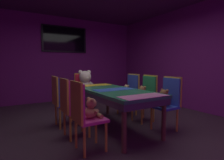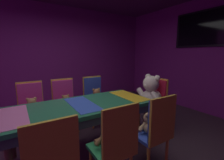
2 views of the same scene
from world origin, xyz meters
name	(u,v)px [view 1 (image 1 of 2)]	position (x,y,z in m)	size (l,w,h in m)	color
ground_plane	(114,128)	(0.00, 0.00, 0.00)	(7.90, 7.90, 0.00)	#3F2D38
wall_back	(64,59)	(0.00, 3.20, 1.40)	(5.20, 0.12, 2.80)	#721E72
wall_right	(198,57)	(2.60, 0.00, 1.40)	(0.12, 6.40, 2.80)	#721E72
banquet_table	(114,94)	(0.00, 0.00, 0.65)	(0.90, 2.02, 0.75)	#26724C
chair_left_0	(82,110)	(-0.86, -0.59, 0.60)	(0.42, 0.41, 0.98)	#CC338C
teddy_left_0	(92,109)	(-0.72, -0.59, 0.58)	(0.24, 0.31, 0.29)	#9E7247
chair_left_1	(69,102)	(-0.87, -0.03, 0.60)	(0.42, 0.41, 0.98)	#CC338C
teddy_left_1	(77,103)	(-0.73, -0.03, 0.57)	(0.21, 0.27, 0.26)	olive
chair_left_2	(59,96)	(-0.87, 0.60, 0.60)	(0.42, 0.41, 0.98)	#2D47B2
teddy_left_2	(67,96)	(-0.72, 0.60, 0.59)	(0.25, 0.32, 0.30)	olive
chair_right_0	(169,98)	(0.85, -0.59, 0.60)	(0.42, 0.41, 0.98)	#2D47B2
teddy_right_0	(164,99)	(0.70, -0.59, 0.59)	(0.25, 0.33, 0.31)	brown
chair_right_1	(147,93)	(0.87, 0.02, 0.60)	(0.42, 0.41, 0.98)	#268C4C
teddy_right_1	(142,94)	(0.72, 0.02, 0.59)	(0.25, 0.32, 0.30)	olive
chair_right_2	(131,90)	(0.87, 0.60, 0.60)	(0.42, 0.41, 0.98)	#2D47B2
teddy_right_2	(126,91)	(0.73, 0.60, 0.58)	(0.22, 0.29, 0.27)	tan
throne_chair	(83,88)	(0.00, 1.54, 0.60)	(0.41, 0.42, 0.98)	red
king_teddy_bear	(85,84)	(0.00, 1.38, 0.72)	(0.65, 0.50, 0.61)	silver
wall_tv	(65,39)	(0.00, 3.11, 2.05)	(1.48, 0.06, 0.86)	black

